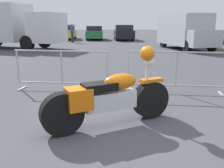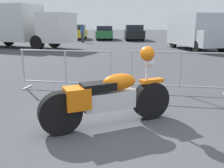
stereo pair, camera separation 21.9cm
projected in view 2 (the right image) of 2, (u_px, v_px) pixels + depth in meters
name	position (u px, v px, depth m)	size (l,w,h in m)	color
ground_plane	(114.00, 131.00, 4.17)	(120.00, 120.00, 0.00)	#424247
motorcycle	(109.00, 97.00, 4.29)	(2.16, 1.42, 1.36)	black
crowd_barrier_near	(66.00, 69.00, 6.59)	(2.53, 0.55, 1.07)	#9EA0A5
crowd_barrier_far	(180.00, 72.00, 6.21)	(2.53, 0.55, 1.07)	#9EA0A5
box_truck	(16.00, 24.00, 17.61)	(8.01, 4.04, 2.98)	silver
delivery_van	(195.00, 31.00, 16.42)	(3.42, 5.36, 2.31)	#B2B7BC
parked_car_silver	(22.00, 32.00, 27.15)	(2.27, 4.50, 1.46)	#B7BABF
parked_car_maroon	(50.00, 32.00, 27.27)	(2.15, 4.26, 1.39)	maroon
parked_car_yellow	(77.00, 32.00, 26.60)	(2.36, 4.67, 1.52)	yellow
parked_car_green	(105.00, 33.00, 26.13)	(2.19, 4.33, 1.41)	#236B38
parked_car_black	(134.00, 32.00, 25.36)	(2.36, 4.67, 1.52)	black
pedestrian	(82.00, 32.00, 22.29)	(0.36, 0.36, 1.69)	#262838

